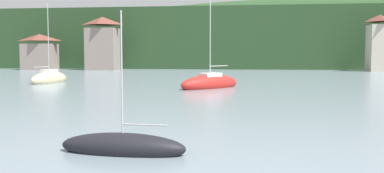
{
  "coord_description": "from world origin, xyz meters",
  "views": [
    {
      "loc": [
        2.72,
        22.09,
        3.21
      ],
      "look_at": [
        0.0,
        42.74,
        1.64
      ],
      "focal_mm": 40.76,
      "sensor_mm": 36.0,
      "label": 1
    }
  ],
  "objects_px": {
    "shore_building_westcentral": "(103,44)",
    "sailboat_far_7": "(210,83)",
    "sailboat_mid_4": "(123,147)",
    "shore_building_west": "(40,52)",
    "shore_building_central": "(379,44)",
    "sailboat_far_0": "(49,79)"
  },
  "relations": [
    {
      "from": "shore_building_westcentral",
      "to": "sailboat_far_7",
      "type": "distance_m",
      "value": 49.61
    },
    {
      "from": "shore_building_westcentral",
      "to": "sailboat_mid_4",
      "type": "bearing_deg",
      "value": -70.46
    },
    {
      "from": "shore_building_westcentral",
      "to": "sailboat_far_0",
      "type": "height_order",
      "value": "shore_building_westcentral"
    },
    {
      "from": "shore_building_westcentral",
      "to": "sailboat_far_0",
      "type": "distance_m",
      "value": 38.37
    },
    {
      "from": "shore_building_west",
      "to": "sailboat_far_0",
      "type": "distance_m",
      "value": 42.24
    },
    {
      "from": "shore_building_central",
      "to": "sailboat_mid_4",
      "type": "height_order",
      "value": "shore_building_central"
    },
    {
      "from": "shore_building_westcentral",
      "to": "sailboat_far_7",
      "type": "bearing_deg",
      "value": -59.46
    },
    {
      "from": "sailboat_far_0",
      "to": "sailboat_mid_4",
      "type": "height_order",
      "value": "sailboat_far_0"
    },
    {
      "from": "shore_building_west",
      "to": "sailboat_mid_4",
      "type": "height_order",
      "value": "shore_building_west"
    },
    {
      "from": "shore_building_west",
      "to": "shore_building_westcentral",
      "type": "relative_size",
      "value": 0.68
    },
    {
      "from": "shore_building_west",
      "to": "shore_building_central",
      "type": "height_order",
      "value": "shore_building_central"
    },
    {
      "from": "sailboat_mid_4",
      "to": "shore_building_west",
      "type": "bearing_deg",
      "value": -57.29
    },
    {
      "from": "shore_building_central",
      "to": "sailboat_mid_4",
      "type": "xyz_separation_m",
      "value": [
        -27.32,
        -69.5,
        -4.77
      ]
    },
    {
      "from": "sailboat_mid_4",
      "to": "sailboat_far_7",
      "type": "bearing_deg",
      "value": -86.7
    },
    {
      "from": "shore_building_west",
      "to": "shore_building_central",
      "type": "xyz_separation_m",
      "value": [
        65.02,
        0.21,
        1.52
      ]
    },
    {
      "from": "sailboat_far_0",
      "to": "sailboat_mid_4",
      "type": "relative_size",
      "value": 1.89
    },
    {
      "from": "shore_building_westcentral",
      "to": "sailboat_mid_4",
      "type": "distance_m",
      "value": 73.99
    },
    {
      "from": "sailboat_mid_4",
      "to": "sailboat_far_7",
      "type": "relative_size",
      "value": 0.43
    },
    {
      "from": "shore_building_west",
      "to": "sailboat_mid_4",
      "type": "bearing_deg",
      "value": -61.45
    },
    {
      "from": "shore_building_west",
      "to": "sailboat_far_7",
      "type": "height_order",
      "value": "sailboat_far_7"
    },
    {
      "from": "sailboat_far_0",
      "to": "sailboat_mid_4",
      "type": "xyz_separation_m",
      "value": [
        17.89,
        -32.1,
        -0.23
      ]
    },
    {
      "from": "shore_building_west",
      "to": "sailboat_far_7",
      "type": "bearing_deg",
      "value": -47.96
    }
  ]
}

